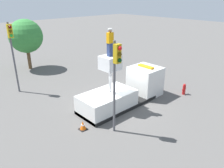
# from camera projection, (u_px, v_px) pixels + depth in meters

# --- Properties ---
(ground_plane) EXTENTS (120.00, 120.00, 0.00)m
(ground_plane) POSITION_uv_depth(u_px,v_px,m) (118.00, 106.00, 15.95)
(ground_plane) COLOR #565451
(bucket_truck) EXTENTS (7.07, 2.30, 3.86)m
(bucket_truck) POSITION_uv_depth(u_px,v_px,m) (125.00, 91.00, 16.06)
(bucket_truck) COLOR black
(bucket_truck) RESTS_ON ground
(worker) EXTENTS (0.40, 0.26, 1.75)m
(worker) POSITION_uv_depth(u_px,v_px,m) (110.00, 42.00, 13.69)
(worker) COLOR navy
(worker) RESTS_ON bucket_truck
(traffic_light_pole) EXTENTS (0.34, 0.57, 5.38)m
(traffic_light_pole) POSITION_uv_depth(u_px,v_px,m) (116.00, 71.00, 11.48)
(traffic_light_pole) COLOR #515156
(traffic_light_pole) RESTS_ON ground
(traffic_light_across) EXTENTS (0.34, 0.57, 5.66)m
(traffic_light_across) POSITION_uv_depth(u_px,v_px,m) (12.00, 44.00, 16.71)
(traffic_light_across) COLOR #515156
(traffic_light_across) RESTS_ON ground
(fire_hydrant) EXTENTS (0.48, 0.24, 0.91)m
(fire_hydrant) POSITION_uv_depth(u_px,v_px,m) (184.00, 89.00, 17.62)
(fire_hydrant) COLOR red
(fire_hydrant) RESTS_ON ground
(traffic_cone_rear) EXTENTS (0.46, 0.46, 0.57)m
(traffic_cone_rear) POSITION_uv_depth(u_px,v_px,m) (83.00, 125.00, 13.04)
(traffic_cone_rear) COLOR black
(traffic_cone_rear) RESTS_ON ground
(tree_left_bg) EXTENTS (3.47, 3.47, 5.28)m
(tree_left_bg) POSITION_uv_depth(u_px,v_px,m) (26.00, 36.00, 22.68)
(tree_left_bg) COLOR brown
(tree_left_bg) RESTS_ON ground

